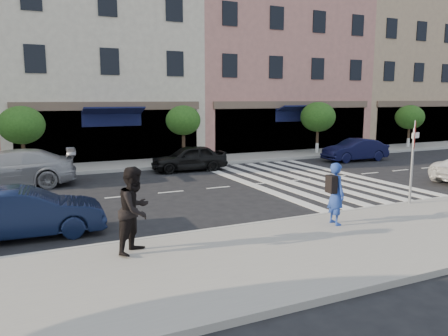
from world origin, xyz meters
TOP-DOWN VIEW (x-y plane):
  - ground at (0.00, 0.00)m, footprint 120.00×120.00m
  - sidewalk_near at (0.00, -3.75)m, footprint 60.00×4.50m
  - sidewalk_far at (0.00, 11.00)m, footprint 60.00×3.00m
  - building_centre at (-0.50, 17.00)m, footprint 11.00×9.00m
  - building_east_mid at (11.50, 17.00)m, footprint 13.00×9.00m
  - building_east_far at (24.00, 17.00)m, footprint 12.00×9.00m
  - street_tree_wb at (-5.00, 10.80)m, footprint 2.10×2.10m
  - street_tree_c at (3.00, 10.80)m, footprint 1.90×1.90m
  - street_tree_ea at (12.00, 10.80)m, footprint 2.20×2.20m
  - street_tree_eb at (20.00, 10.80)m, footprint 2.00×2.00m
  - stop_sign at (6.33, -1.67)m, footprint 0.92×0.33m
  - photographer at (2.54, -2.52)m, footprint 0.47×0.66m
  - walker at (-2.92, -2.38)m, footprint 1.19×1.18m
  - car_near_mid at (-5.14, 0.30)m, footprint 4.00×1.55m
  - car_far_left at (-5.64, 7.60)m, footprint 5.37×2.53m
  - car_far_mid at (2.41, 8.41)m, footprint 3.80×1.67m
  - car_far_right at (12.26, 7.60)m, footprint 3.90×1.47m

SIDE VIEW (x-z plane):
  - ground at x=0.00m, z-range 0.00..0.00m
  - sidewalk_near at x=0.00m, z-range 0.00..0.15m
  - sidewalk_far at x=0.00m, z-range 0.00..0.15m
  - car_far_right at x=12.26m, z-range 0.00..1.27m
  - car_far_mid at x=2.41m, z-range 0.00..1.27m
  - car_near_mid at x=-5.14m, z-range 0.00..1.30m
  - car_far_left at x=-5.64m, z-range 0.00..1.51m
  - photographer at x=2.54m, z-range 0.15..1.85m
  - walker at x=-2.92m, z-range 0.15..2.09m
  - stop_sign at x=6.33m, z-range 0.75..3.47m
  - street_tree_eb at x=20.00m, z-range 0.75..3.69m
  - street_tree_wb at x=-5.00m, z-range 0.78..3.84m
  - street_tree_c at x=3.00m, z-range 0.84..3.87m
  - street_tree_ea at x=12.00m, z-range 0.80..3.99m
  - building_centre at x=-0.50m, z-range 0.00..11.00m
  - building_east_far at x=24.00m, z-range 0.00..12.00m
  - building_east_mid at x=11.50m, z-range 0.00..13.00m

